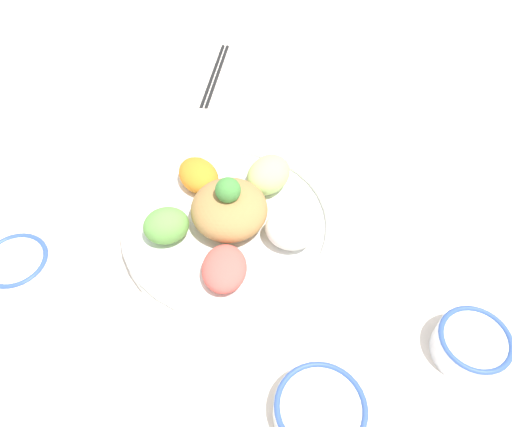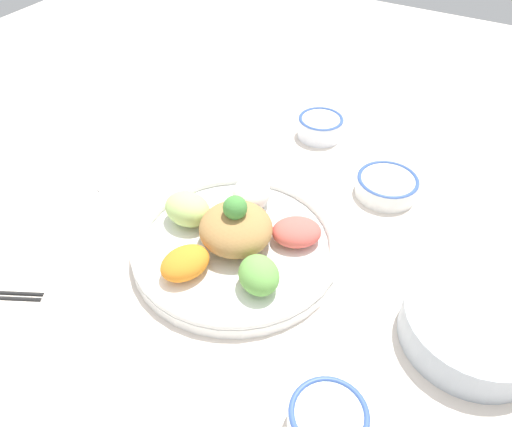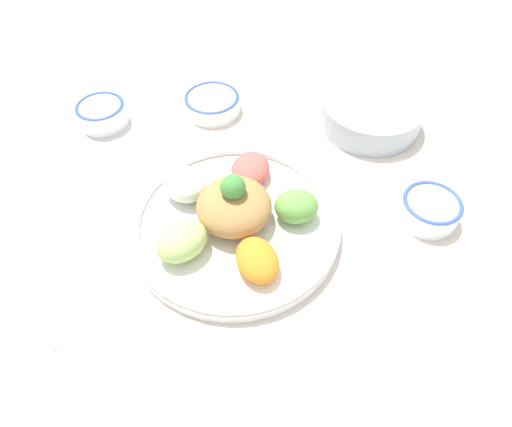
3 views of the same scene
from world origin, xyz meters
The scene contains 7 objects.
ground_plane centered at (0.00, 0.00, 0.00)m, with size 2.40×2.40×0.00m, color silver.
salad_platter centered at (-0.02, -0.03, 0.03)m, with size 0.34×0.34×0.12m.
sauce_bowl_red centered at (0.23, -0.24, 0.02)m, with size 0.10×0.10×0.04m.
rice_bowl_blue centered at (0.14, 0.23, 0.02)m, with size 0.11×0.11×0.04m.
sauce_bowl_dark centered at (-0.04, 0.35, 0.03)m, with size 0.10×0.10×0.05m.
side_serving_bowl centered at (0.35, -0.02, 0.03)m, with size 0.20×0.20×0.05m.
serving_spoon_main centered at (-0.31, 0.04, 0.00)m, with size 0.06×0.12×0.01m.
Camera 2 is at (0.29, -0.52, 0.60)m, focal length 35.00 mm.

